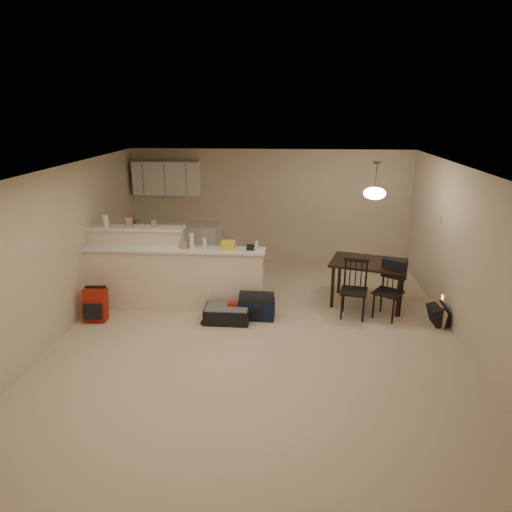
# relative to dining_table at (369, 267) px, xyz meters

# --- Properties ---
(room) EXTENTS (7.00, 7.02, 2.50)m
(room) POSITION_rel_dining_table_xyz_m (-1.81, -1.32, 0.55)
(room) COLOR beige
(room) RESTS_ON ground
(breakfast_bar) EXTENTS (3.08, 0.58, 1.39)m
(breakfast_bar) POSITION_rel_dining_table_xyz_m (-3.57, -0.34, -0.09)
(breakfast_bar) COLOR beige
(breakfast_bar) RESTS_ON ground
(upper_cabinets) EXTENTS (1.40, 0.34, 0.70)m
(upper_cabinets) POSITION_rel_dining_table_xyz_m (-4.01, 2.00, 1.20)
(upper_cabinets) COLOR white
(upper_cabinets) RESTS_ON room
(kitchen_counter) EXTENTS (1.80, 0.60, 0.90)m
(kitchen_counter) POSITION_rel_dining_table_xyz_m (-3.81, 1.87, -0.25)
(kitchen_counter) COLOR white
(kitchen_counter) RESTS_ON ground
(thermostat) EXTENTS (0.02, 0.12, 0.12)m
(thermostat) POSITION_rel_dining_table_xyz_m (1.17, 0.23, 0.80)
(thermostat) COLOR beige
(thermostat) RESTS_ON room
(jar) EXTENTS (0.10, 0.10, 0.20)m
(jar) POSITION_rel_dining_table_xyz_m (-4.52, -0.20, 0.79)
(jar) COLOR silver
(jar) RESTS_ON breakfast_bar
(cereal_box) EXTENTS (0.10, 0.07, 0.16)m
(cereal_box) POSITION_rel_dining_table_xyz_m (-4.11, -0.20, 0.77)
(cereal_box) COLOR #A88456
(cereal_box) RESTS_ON breakfast_bar
(small_box) EXTENTS (0.08, 0.06, 0.12)m
(small_box) POSITION_rel_dining_table_xyz_m (-3.68, -0.20, 0.75)
(small_box) COLOR #A88456
(small_box) RESTS_ON breakfast_bar
(bottle_a) EXTENTS (0.07, 0.07, 0.26)m
(bottle_a) POSITION_rel_dining_table_xyz_m (-3.00, -0.42, 0.52)
(bottle_a) COLOR silver
(bottle_a) RESTS_ON breakfast_bar
(bottle_b) EXTENTS (0.06, 0.06, 0.18)m
(bottle_b) POSITION_rel_dining_table_xyz_m (-2.78, -0.42, 0.48)
(bottle_b) COLOR silver
(bottle_b) RESTS_ON breakfast_bar
(bag_lump) EXTENTS (0.22, 0.18, 0.14)m
(bag_lump) POSITION_rel_dining_table_xyz_m (-2.39, -0.42, 0.46)
(bag_lump) COLOR #A88456
(bag_lump) RESTS_ON breakfast_bar
(pouch) EXTENTS (0.12, 0.10, 0.08)m
(pouch) POSITION_rel_dining_table_xyz_m (-2.02, -0.42, 0.43)
(pouch) COLOR #A88456
(pouch) RESTS_ON breakfast_bar
(extra_item_x) EXTENTS (0.05, 0.05, 0.15)m
(extra_item_x) POSITION_rel_dining_table_xyz_m (-1.92, -0.42, 0.47)
(extra_item_x) COLOR silver
(extra_item_x) RESTS_ON breakfast_bar
(extra_item_y) EXTENTS (0.14, 0.10, 0.11)m
(extra_item_y) POSITION_rel_dining_table_xyz_m (-3.13, -0.42, 0.45)
(extra_item_y) COLOR #A88456
(extra_item_y) RESTS_ON breakfast_bar
(dining_table) EXTENTS (1.45, 1.16, 0.79)m
(dining_table) POSITION_rel_dining_table_xyz_m (0.00, 0.00, 0.00)
(dining_table) COLOR black
(dining_table) RESTS_ON ground
(pendant_lamp) EXTENTS (0.36, 0.36, 0.62)m
(pendant_lamp) POSITION_rel_dining_table_xyz_m (0.00, 0.00, 1.29)
(pendant_lamp) COLOR brown
(pendant_lamp) RESTS_ON room
(dining_chair_near) EXTENTS (0.49, 0.48, 0.97)m
(dining_chair_near) POSITION_rel_dining_table_xyz_m (-0.31, -0.54, -0.21)
(dining_chair_near) COLOR black
(dining_chair_near) RESTS_ON ground
(dining_chair_far) EXTENTS (0.56, 0.56, 0.94)m
(dining_chair_far) POSITION_rel_dining_table_xyz_m (0.25, -0.53, -0.22)
(dining_chair_far) COLOR black
(dining_chair_far) RESTS_ON ground
(suitcase) EXTENTS (0.72, 0.47, 0.24)m
(suitcase) POSITION_rel_dining_table_xyz_m (-2.37, -0.86, -0.57)
(suitcase) COLOR black
(suitcase) RESTS_ON ground
(red_backpack) EXTENTS (0.37, 0.25, 0.53)m
(red_backpack) POSITION_rel_dining_table_xyz_m (-4.51, -0.96, -0.43)
(red_backpack) COLOR #A91E13
(red_backpack) RESTS_ON ground
(navy_duffel) EXTENTS (0.59, 0.33, 0.32)m
(navy_duffel) POSITION_rel_dining_table_xyz_m (-1.89, -0.71, -0.54)
(navy_duffel) COLOR #101934
(navy_duffel) RESTS_ON ground
(black_daypack) EXTENTS (0.26, 0.37, 0.32)m
(black_daypack) POSITION_rel_dining_table_xyz_m (1.04, -0.71, -0.54)
(black_daypack) COLOR black
(black_daypack) RESTS_ON ground
(cardboard_sheet) EXTENTS (0.07, 0.45, 0.34)m
(cardboard_sheet) POSITION_rel_dining_table_xyz_m (1.04, -0.74, -0.53)
(cardboard_sheet) COLOR #A88456
(cardboard_sheet) RESTS_ON ground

